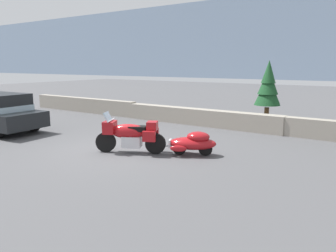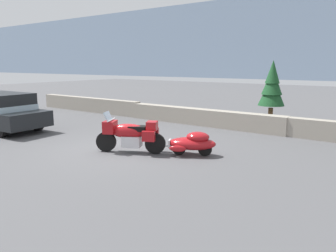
% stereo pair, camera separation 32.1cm
% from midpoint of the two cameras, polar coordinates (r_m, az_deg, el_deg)
% --- Properties ---
extents(ground_plane, '(80.00, 80.00, 0.00)m').
position_cam_midpoint_polar(ground_plane, '(11.14, -7.50, -4.04)').
color(ground_plane, '#4C4C4F').
extents(stone_guard_wall, '(24.00, 0.58, 0.85)m').
position_cam_midpoint_polar(stone_guard_wall, '(15.51, 5.93, 1.66)').
color(stone_guard_wall, gray).
rests_on(stone_guard_wall, ground).
extents(touring_motorcycle, '(2.13, 1.34, 1.33)m').
position_cam_midpoint_polar(touring_motorcycle, '(10.54, -5.82, -1.38)').
color(touring_motorcycle, black).
rests_on(touring_motorcycle, ground).
extents(car_shaped_trailer, '(2.13, 1.30, 0.76)m').
position_cam_midpoint_polar(car_shaped_trailer, '(10.25, 5.19, -2.92)').
color(car_shaped_trailer, black).
rests_on(car_shaped_trailer, ground).
extents(suv_at_left_edge, '(4.90, 2.21, 1.63)m').
position_cam_midpoint_polar(suv_at_left_edge, '(15.78, -26.94, 2.35)').
color(suv_at_left_edge, black).
rests_on(suv_at_left_edge, ground).
extents(pine_tree_secondary, '(1.19, 1.19, 3.03)m').
position_cam_midpoint_polar(pine_tree_secondary, '(15.56, 18.38, 6.77)').
color(pine_tree_secondary, brown).
rests_on(pine_tree_secondary, ground).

